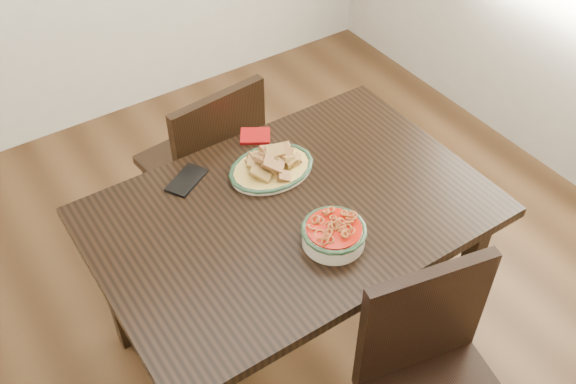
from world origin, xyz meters
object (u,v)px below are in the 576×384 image
dining_table (291,226)px  chair_near (433,378)px  fish_plate (271,161)px  noodle_bowl (334,233)px  chair_far (209,161)px  smartphone (187,180)px

dining_table → chair_near: bearing=-81.9°
fish_plate → noodle_bowl: 0.40m
dining_table → noodle_bowl: bearing=-82.5°
chair_far → fish_plate: bearing=88.9°
chair_near → noodle_bowl: bearing=110.5°
dining_table → noodle_bowl: (0.03, -0.20, 0.13)m
chair_near → chair_far: bearing=105.9°
fish_plate → smartphone: fish_plate is taller
smartphone → fish_plate: bearing=-53.5°
smartphone → noodle_bowl: bearing=-93.7°
chair_far → smartphone: 0.47m
noodle_bowl → chair_near: bearing=-81.6°
chair_far → smartphone: bearing=47.3°
fish_plate → noodle_bowl: size_ratio=1.48×
dining_table → fish_plate: fish_plate is taller
chair_far → chair_near: size_ratio=1.00×
chair_far → fish_plate: size_ratio=2.86×
chair_near → fish_plate: 0.90m
dining_table → chair_near: 0.67m
chair_far → fish_plate: chair_far is taller
noodle_bowl → fish_plate: bearing=87.0°
noodle_bowl → smartphone: noodle_bowl is taller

